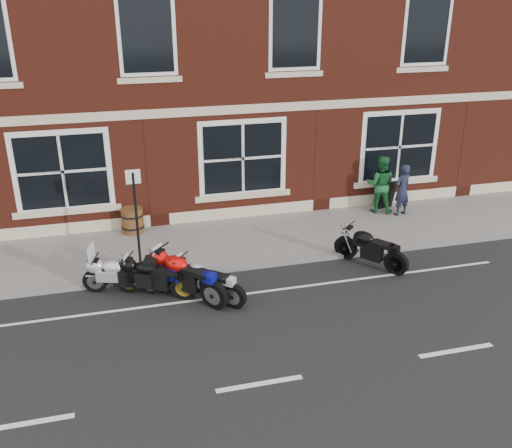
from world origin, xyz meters
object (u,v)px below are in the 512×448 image
object	(u,v)px
moto_touring_silver	(120,273)
barrel_planter	(133,220)
a_board_sign	(385,193)
moto_sport_red	(185,274)
pedestrian_left	(402,190)
moto_sport_silver	(205,279)
moto_naked_black	(370,246)
parking_sign	(136,211)
moto_sport_black	(154,275)
pedestrian_right	(380,184)

from	to	relation	value
moto_touring_silver	barrel_planter	distance (m)	3.24
moto_touring_silver	a_board_sign	size ratio (longest dim) A/B	1.95
moto_touring_silver	moto_sport_red	distance (m)	1.55
pedestrian_left	a_board_sign	size ratio (longest dim) A/B	1.70
moto_sport_silver	moto_naked_black	xyz separation A→B (m)	(4.32, 0.63, 0.01)
moto_sport_red	a_board_sign	size ratio (longest dim) A/B	1.93
moto_naked_black	parking_sign	size ratio (longest dim) A/B	0.70
moto_sport_black	pedestrian_right	xyz separation A→B (m)	(7.16, 3.23, 0.50)
pedestrian_left	moto_sport_silver	bearing A→B (deg)	9.45
moto_touring_silver	pedestrian_left	size ratio (longest dim) A/B	1.14
moto_naked_black	barrel_planter	distance (m)	6.63
moto_touring_silver	barrel_planter	world-z (taller)	moto_touring_silver
moto_touring_silver	moto_naked_black	xyz separation A→B (m)	(6.16, -0.19, 0.03)
moto_sport_silver	moto_naked_black	bearing A→B (deg)	-39.49
pedestrian_left	pedestrian_right	distance (m)	0.67
a_board_sign	barrel_planter	bearing A→B (deg)	169.64
moto_sport_red	parking_sign	distance (m)	2.19
moto_sport_black	pedestrian_right	distance (m)	7.87
moto_sport_silver	moto_naked_black	size ratio (longest dim) A/B	0.92
parking_sign	moto_touring_silver	bearing A→B (deg)	-117.26
moto_sport_black	barrel_planter	bearing A→B (deg)	32.84
pedestrian_right	moto_naked_black	bearing A→B (deg)	87.95
moto_sport_red	moto_sport_black	distance (m)	0.73
moto_naked_black	barrel_planter	bearing A→B (deg)	112.63
moto_sport_black	moto_sport_red	bearing A→B (deg)	-83.53
moto_touring_silver	moto_sport_black	bearing A→B (deg)	-95.82
moto_sport_black	a_board_sign	bearing A→B (deg)	-36.54
moto_naked_black	pedestrian_right	distance (m)	3.58
moto_touring_silver	parking_sign	xyz separation A→B (m)	(0.52, 1.14, 1.05)
moto_touring_silver	a_board_sign	world-z (taller)	moto_touring_silver
parking_sign	pedestrian_right	bearing A→B (deg)	10.60
pedestrian_left	pedestrian_right	size ratio (longest dim) A/B	0.90
pedestrian_left	parking_sign	size ratio (longest dim) A/B	0.64
pedestrian_right	moto_sport_silver	bearing A→B (deg)	58.98
pedestrian_left	a_board_sign	distance (m)	0.79
a_board_sign	barrel_planter	distance (m)	7.77
moto_touring_silver	moto_sport_red	world-z (taller)	moto_touring_silver
pedestrian_right	a_board_sign	size ratio (longest dim) A/B	1.90
moto_naked_black	moto_touring_silver	bearing A→B (deg)	141.66
pedestrian_right	barrel_planter	xyz separation A→B (m)	(-7.44, 0.31, -0.53)
moto_touring_silver	a_board_sign	xyz separation A→B (m)	(8.24, 3.18, 0.08)
moto_sport_black	moto_naked_black	bearing A→B (deg)	-60.17
moto_touring_silver	moto_sport_red	size ratio (longest dim) A/B	1.01
moto_touring_silver	a_board_sign	bearing A→B (deg)	-50.61
pedestrian_right	parking_sign	bearing A→B (deg)	40.83
moto_naked_black	pedestrian_right	xyz separation A→B (m)	(1.75, 3.09, 0.48)
pedestrian_right	a_board_sign	xyz separation A→B (m)	(0.33, 0.28, -0.42)
moto_sport_red	barrel_planter	xyz separation A→B (m)	(-0.96, 3.81, -0.11)
moto_touring_silver	moto_naked_black	distance (m)	6.17
pedestrian_left	a_board_sign	world-z (taller)	pedestrian_left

